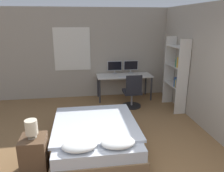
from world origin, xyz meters
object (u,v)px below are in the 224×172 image
bedside_lamp (31,128)px  bookshelf (177,72)px  monitor_left (115,66)px  nightstand (35,154)px  bed (96,136)px  office_chair (132,94)px  keyboard (126,77)px  monitor_right (131,66)px  computer_mouse (135,76)px  desk (124,78)px

bedside_lamp → bookshelf: 3.89m
monitor_left → nightstand: bearing=-118.8°
bed → office_chair: (1.15, 1.84, 0.15)m
bookshelf → keyboard: bearing=146.0°
bedside_lamp → monitor_right: 4.08m
keyboard → office_chair: 0.63m
computer_mouse → office_chair: (-0.21, -0.51, -0.37)m
bed → monitor_left: bearing=73.8°
monitor_left → bookshelf: size_ratio=0.23×
desk → computer_mouse: computer_mouse is taller
bed → monitor_left: monitor_left is taller
bed → desk: 2.82m
bedside_lamp → desk: bearing=56.1°
nightstand → bookshelf: size_ratio=0.31×
desk → office_chair: office_chair is taller
nightstand → computer_mouse: 3.76m
monitor_right → bed: bearing=-115.2°
desk → monitor_right: size_ratio=3.69×
desk → keyboard: bearing=-90.0°
nightstand → monitor_left: bearing=61.2°
bed → bookshelf: size_ratio=1.00×
monitor_left → computer_mouse: size_ratio=6.39×
bed → nightstand: bearing=-152.6°
bed → bookshelf: bearing=34.3°
monitor_left → bedside_lamp: bearing=-118.8°
monitor_right → office_chair: size_ratio=0.47×
bedside_lamp → computer_mouse: 3.73m
nightstand → keyboard: size_ratio=1.49×
keyboard → computer_mouse: bearing=0.0°
desk → office_chair: 0.79m
bedside_lamp → monitor_right: monitor_right is taller
office_chair → monitor_left: bearing=109.1°
desk → bed: bearing=-112.5°
office_chair → bookshelf: bearing=-14.9°
bed → bedside_lamp: (-1.02, -0.53, 0.53)m
monitor_left → desk: bearing=-42.5°
desk → monitor_right: monitor_right is taller
monitor_right → keyboard: monitor_right is taller
nightstand → desk: desk is taller
computer_mouse → keyboard: bearing=180.0°
computer_mouse → monitor_right: bearing=94.2°
bed → bedside_lamp: size_ratio=6.43×
bedside_lamp → monitor_left: size_ratio=0.67×
nightstand → monitor_right: 4.13m
keyboard → computer_mouse: computer_mouse is taller
bed → bookshelf: bookshelf is taller
computer_mouse → bookshelf: 1.25m
computer_mouse → nightstand: bearing=-129.6°
monitor_right → bookshelf: (0.94, -1.27, 0.08)m
bed → nightstand: (-1.02, -0.53, 0.06)m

